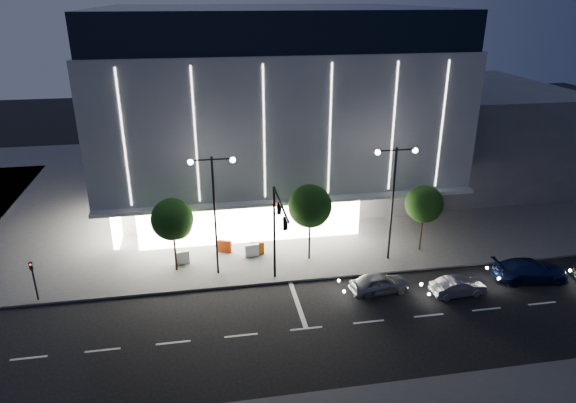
{
  "coord_description": "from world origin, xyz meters",
  "views": [
    {
      "loc": [
        -3.62,
        -27.14,
        19.07
      ],
      "look_at": [
        2.35,
        7.0,
        5.0
      ],
      "focal_mm": 32.0,
      "sensor_mm": 36.0,
      "label": 1
    }
  ],
  "objects_px": {
    "car_lead": "(379,283)",
    "car_second": "(458,287)",
    "barrier_d": "(252,250)",
    "street_lamp_west": "(214,199)",
    "barrier_c": "(257,248)",
    "ped_signal_far": "(34,277)",
    "tree_right": "(424,206)",
    "car_third": "(530,270)",
    "traffic_mast": "(277,223)",
    "barrier_b": "(182,258)",
    "barrier_a": "(225,246)",
    "tree_mid": "(310,208)",
    "tree_left": "(173,222)",
    "street_lamp_east": "(394,188)"
  },
  "relations": [
    {
      "from": "ped_signal_far",
      "to": "barrier_c",
      "type": "height_order",
      "value": "ped_signal_far"
    },
    {
      "from": "traffic_mast",
      "to": "tree_right",
      "type": "bearing_deg",
      "value": 17.02
    },
    {
      "from": "street_lamp_west",
      "to": "ped_signal_far",
      "type": "bearing_deg",
      "value": -172.87
    },
    {
      "from": "street_lamp_east",
      "to": "tree_right",
      "type": "height_order",
      "value": "street_lamp_east"
    },
    {
      "from": "tree_left",
      "to": "car_third",
      "type": "bearing_deg",
      "value": -12.61
    },
    {
      "from": "ped_signal_far",
      "to": "barrier_d",
      "type": "height_order",
      "value": "ped_signal_far"
    },
    {
      "from": "tree_mid",
      "to": "tree_right",
      "type": "height_order",
      "value": "tree_mid"
    },
    {
      "from": "street_lamp_east",
      "to": "barrier_d",
      "type": "height_order",
      "value": "street_lamp_east"
    },
    {
      "from": "ped_signal_far",
      "to": "car_lead",
      "type": "xyz_separation_m",
      "value": [
        22.76,
        -2.77,
        -1.19
      ]
    },
    {
      "from": "tree_left",
      "to": "car_third",
      "type": "relative_size",
      "value": 1.09
    },
    {
      "from": "tree_left",
      "to": "car_lead",
      "type": "distance_m",
      "value": 15.09
    },
    {
      "from": "car_lead",
      "to": "car_second",
      "type": "bearing_deg",
      "value": -110.12
    },
    {
      "from": "street_lamp_east",
      "to": "car_third",
      "type": "distance_m",
      "value": 11.31
    },
    {
      "from": "ped_signal_far",
      "to": "tree_right",
      "type": "bearing_deg",
      "value": 5.14
    },
    {
      "from": "tree_left",
      "to": "barrier_c",
      "type": "bearing_deg",
      "value": 13.34
    },
    {
      "from": "traffic_mast",
      "to": "car_second",
      "type": "relative_size",
      "value": 1.86
    },
    {
      "from": "tree_mid",
      "to": "traffic_mast",
      "type": "bearing_deg",
      "value": -129.42
    },
    {
      "from": "street_lamp_west",
      "to": "barrier_d",
      "type": "bearing_deg",
      "value": 38.1
    },
    {
      "from": "ped_signal_far",
      "to": "barrier_b",
      "type": "distance_m",
      "value": 10.06
    },
    {
      "from": "car_second",
      "to": "barrier_d",
      "type": "relative_size",
      "value": 3.45
    },
    {
      "from": "tree_left",
      "to": "barrier_b",
      "type": "xyz_separation_m",
      "value": [
        0.38,
        0.84,
        -3.38
      ]
    },
    {
      "from": "street_lamp_west",
      "to": "car_second",
      "type": "xyz_separation_m",
      "value": [
        15.96,
        -5.51,
        -5.33
      ]
    },
    {
      "from": "barrier_b",
      "to": "barrier_a",
      "type": "bearing_deg",
      "value": 14.13
    },
    {
      "from": "street_lamp_east",
      "to": "car_second",
      "type": "relative_size",
      "value": 2.37
    },
    {
      "from": "car_lead",
      "to": "barrier_c",
      "type": "xyz_separation_m",
      "value": [
        -7.6,
        6.75,
        -0.05
      ]
    },
    {
      "from": "car_second",
      "to": "car_lead",
      "type": "bearing_deg",
      "value": 72.8
    },
    {
      "from": "car_third",
      "to": "ped_signal_far",
      "type": "bearing_deg",
      "value": 92.28
    },
    {
      "from": "barrier_a",
      "to": "barrier_c",
      "type": "xyz_separation_m",
      "value": [
        2.49,
        -0.72,
        0.0
      ]
    },
    {
      "from": "tree_mid",
      "to": "barrier_a",
      "type": "distance_m",
      "value": 7.65
    },
    {
      "from": "traffic_mast",
      "to": "tree_right",
      "type": "height_order",
      "value": "traffic_mast"
    },
    {
      "from": "street_lamp_west",
      "to": "tree_left",
      "type": "height_order",
      "value": "street_lamp_west"
    },
    {
      "from": "barrier_b",
      "to": "car_lead",
      "type": "bearing_deg",
      "value": -32.67
    },
    {
      "from": "barrier_c",
      "to": "barrier_b",
      "type": "bearing_deg",
      "value": -165.67
    },
    {
      "from": "tree_mid",
      "to": "barrier_d",
      "type": "bearing_deg",
      "value": 165.62
    },
    {
      "from": "barrier_c",
      "to": "barrier_d",
      "type": "bearing_deg",
      "value": -134.22
    },
    {
      "from": "street_lamp_east",
      "to": "tree_mid",
      "type": "relative_size",
      "value": 1.46
    },
    {
      "from": "traffic_mast",
      "to": "barrier_a",
      "type": "bearing_deg",
      "value": 119.55
    },
    {
      "from": "traffic_mast",
      "to": "barrier_c",
      "type": "xyz_separation_m",
      "value": [
        -0.83,
        5.14,
        -4.38
      ]
    },
    {
      "from": "street_lamp_east",
      "to": "street_lamp_west",
      "type": "bearing_deg",
      "value": 180.0
    },
    {
      "from": "car_lead",
      "to": "barrier_d",
      "type": "height_order",
      "value": "car_lead"
    },
    {
      "from": "car_second",
      "to": "car_third",
      "type": "relative_size",
      "value": 0.72
    },
    {
      "from": "tree_right",
      "to": "car_third",
      "type": "xyz_separation_m",
      "value": [
        5.93,
        -5.58,
        -3.12
      ]
    },
    {
      "from": "car_second",
      "to": "barrier_d",
      "type": "height_order",
      "value": "car_second"
    },
    {
      "from": "car_third",
      "to": "barrier_a",
      "type": "height_order",
      "value": "car_third"
    },
    {
      "from": "barrier_d",
      "to": "street_lamp_west",
      "type": "bearing_deg",
      "value": -149.15
    },
    {
      "from": "car_third",
      "to": "barrier_c",
      "type": "xyz_separation_m",
      "value": [
        -18.79,
        7.04,
        -0.11
      ]
    },
    {
      "from": "tree_mid",
      "to": "tree_right",
      "type": "distance_m",
      "value": 9.01
    },
    {
      "from": "street_lamp_west",
      "to": "car_lead",
      "type": "bearing_deg",
      "value": -21.64
    },
    {
      "from": "tree_right",
      "to": "barrier_c",
      "type": "distance_m",
      "value": 13.34
    },
    {
      "from": "barrier_c",
      "to": "ped_signal_far",
      "type": "bearing_deg",
      "value": -157.11
    }
  ]
}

